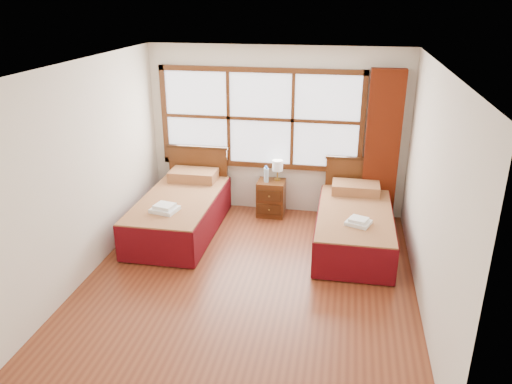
# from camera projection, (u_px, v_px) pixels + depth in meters

# --- Properties ---
(floor) EXTENTS (4.50, 4.50, 0.00)m
(floor) POSITION_uv_depth(u_px,v_px,m) (249.00, 280.00, 6.16)
(floor) COLOR brown
(floor) RESTS_ON ground
(ceiling) EXTENTS (4.50, 4.50, 0.00)m
(ceiling) POSITION_uv_depth(u_px,v_px,m) (248.00, 65.00, 5.19)
(ceiling) COLOR white
(ceiling) RESTS_ON wall_back
(wall_back) EXTENTS (4.00, 0.00, 4.00)m
(wall_back) POSITION_uv_depth(u_px,v_px,m) (277.00, 132.00, 7.73)
(wall_back) COLOR silver
(wall_back) RESTS_ON floor
(wall_left) EXTENTS (0.00, 4.50, 4.50)m
(wall_left) POSITION_uv_depth(u_px,v_px,m) (86.00, 171.00, 6.01)
(wall_left) COLOR silver
(wall_left) RESTS_ON floor
(wall_right) EXTENTS (0.00, 4.50, 4.50)m
(wall_right) POSITION_uv_depth(u_px,v_px,m) (431.00, 193.00, 5.34)
(wall_right) COLOR silver
(wall_right) RESTS_ON floor
(window) EXTENTS (3.16, 0.06, 1.56)m
(window) POSITION_uv_depth(u_px,v_px,m) (260.00, 119.00, 7.66)
(window) COLOR white
(window) RESTS_ON wall_back
(curtain) EXTENTS (0.50, 0.16, 2.30)m
(curtain) POSITION_uv_depth(u_px,v_px,m) (382.00, 148.00, 7.38)
(curtain) COLOR #5A1909
(curtain) RESTS_ON wall_back
(bed_left) EXTENTS (1.06, 2.08, 1.03)m
(bed_left) POSITION_uv_depth(u_px,v_px,m) (181.00, 211.00, 7.34)
(bed_left) COLOR #371D0B
(bed_left) RESTS_ON floor
(bed_right) EXTENTS (1.02, 2.04, 0.99)m
(bed_right) POSITION_uv_depth(u_px,v_px,m) (354.00, 225.00, 6.93)
(bed_right) COLOR #371D0B
(bed_right) RESTS_ON floor
(nightstand) EXTENTS (0.43, 0.42, 0.57)m
(nightstand) POSITION_uv_depth(u_px,v_px,m) (271.00, 198.00, 7.88)
(nightstand) COLOR #512911
(nightstand) RESTS_ON floor
(towels_left) EXTENTS (0.39, 0.35, 0.10)m
(towels_left) POSITION_uv_depth(u_px,v_px,m) (165.00, 208.00, 6.73)
(towels_left) COLOR white
(towels_left) RESTS_ON bed_left
(towels_right) EXTENTS (0.36, 0.34, 0.09)m
(towels_right) POSITION_uv_depth(u_px,v_px,m) (358.00, 222.00, 6.40)
(towels_right) COLOR white
(towels_right) RESTS_ON bed_right
(lamp) EXTENTS (0.17, 0.17, 0.32)m
(lamp) POSITION_uv_depth(u_px,v_px,m) (278.00, 166.00, 7.75)
(lamp) COLOR #B39139
(lamp) RESTS_ON nightstand
(bottle_near) EXTENTS (0.07, 0.07, 0.25)m
(bottle_near) POSITION_uv_depth(u_px,v_px,m) (266.00, 174.00, 7.75)
(bottle_near) COLOR silver
(bottle_near) RESTS_ON nightstand
(bottle_far) EXTENTS (0.07, 0.07, 0.25)m
(bottle_far) POSITION_uv_depth(u_px,v_px,m) (267.00, 175.00, 7.70)
(bottle_far) COLOR silver
(bottle_far) RESTS_ON nightstand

